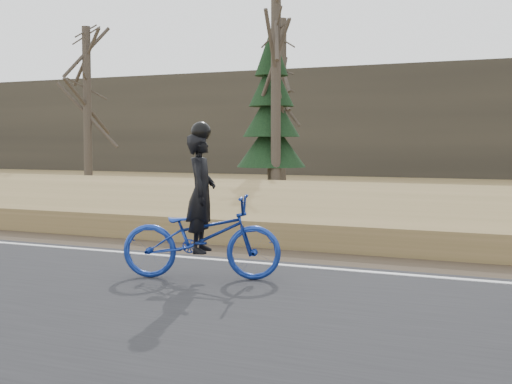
% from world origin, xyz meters
% --- Properties ---
extents(ground, '(120.00, 120.00, 0.00)m').
position_xyz_m(ground, '(0.00, 0.00, 0.00)').
color(ground, olive).
rests_on(ground, ground).
extents(road, '(120.00, 6.00, 0.06)m').
position_xyz_m(road, '(0.00, -2.50, 0.03)').
color(road, black).
rests_on(road, ground).
extents(edge_line, '(120.00, 0.12, 0.01)m').
position_xyz_m(edge_line, '(0.00, 0.20, 0.07)').
color(edge_line, silver).
rests_on(edge_line, road).
extents(shoulder, '(120.00, 1.60, 0.04)m').
position_xyz_m(shoulder, '(0.00, 1.20, 0.02)').
color(shoulder, '#473A2B').
rests_on(shoulder, ground).
extents(embankment, '(120.00, 5.00, 0.44)m').
position_xyz_m(embankment, '(0.00, 4.20, 0.22)').
color(embankment, olive).
rests_on(embankment, ground).
extents(ballast, '(120.00, 3.00, 0.45)m').
position_xyz_m(ballast, '(0.00, 8.00, 0.23)').
color(ballast, slate).
rests_on(ballast, ground).
extents(railroad, '(120.00, 2.40, 0.29)m').
position_xyz_m(railroad, '(0.00, 8.00, 0.53)').
color(railroad, black).
rests_on(railroad, ballast).
extents(treeline_backdrop, '(120.00, 4.00, 6.00)m').
position_xyz_m(treeline_backdrop, '(0.00, 30.00, 3.00)').
color(treeline_backdrop, '#383328').
rests_on(treeline_backdrop, ground).
extents(cyclist, '(2.23, 1.38, 2.07)m').
position_xyz_m(cyclist, '(0.60, -1.19, 0.72)').
color(cyclist, navy).
rests_on(cyclist, road).
extents(bare_tree_far_left, '(0.36, 0.36, 6.60)m').
position_xyz_m(bare_tree_far_left, '(-13.70, 14.45, 3.30)').
color(bare_tree_far_left, '#463E33').
rests_on(bare_tree_far_left, ground).
extents(bare_tree_left, '(0.36, 0.36, 6.90)m').
position_xyz_m(bare_tree_left, '(-6.36, 17.74, 3.45)').
color(bare_tree_left, '#463E33').
rests_on(bare_tree_left, ground).
extents(bare_tree_near_left, '(0.36, 0.36, 7.99)m').
position_xyz_m(bare_tree_near_left, '(-5.11, 14.25, 4.00)').
color(bare_tree_near_left, '#463E33').
rests_on(bare_tree_near_left, ground).
extents(conifer, '(2.60, 2.60, 6.14)m').
position_xyz_m(conifer, '(-5.70, 15.18, 2.91)').
color(conifer, '#463E33').
rests_on(conifer, ground).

